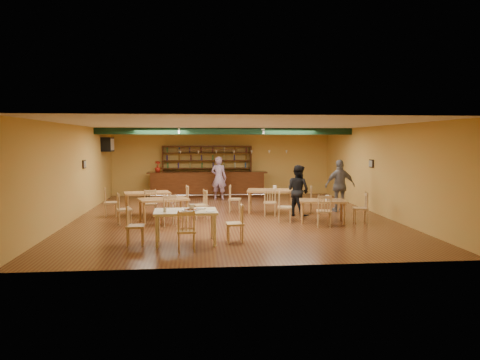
{
  "coord_description": "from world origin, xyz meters",
  "views": [
    {
      "loc": [
        -1.09,
        -14.63,
        2.49
      ],
      "look_at": [
        0.34,
        0.6,
        1.15
      ],
      "focal_mm": 33.36,
      "sensor_mm": 36.0,
      "label": 1
    }
  ],
  "objects": [
    {
      "name": "parmesan_shaker",
      "position": [
        -1.89,
        -4.01,
        0.86
      ],
      "size": [
        0.08,
        0.08,
        0.11
      ],
      "primitive_type": "cylinder",
      "rotation": [
        0.0,
        0.0,
        0.04
      ],
      "color": "#EAE5C6",
      "rests_on": "near_table"
    },
    {
      "name": "patron_bar",
      "position": [
        -0.22,
        4.33,
        0.92
      ],
      "size": [
        0.78,
        0.64,
        1.84
      ],
      "primitive_type": "imported",
      "rotation": [
        0.0,
        0.0,
        2.8
      ],
      "color": "#844699",
      "rests_on": "ground"
    },
    {
      "name": "pizza_tray",
      "position": [
        -1.3,
        -3.85,
        0.82
      ],
      "size": [
        0.5,
        0.5,
        0.01
      ],
      "primitive_type": "cylinder",
      "rotation": [
        0.0,
        0.0,
        0.31
      ],
      "color": "silver",
      "rests_on": "near_table"
    },
    {
      "name": "side_plate",
      "position": [
        -0.81,
        -4.07,
        0.82
      ],
      "size": [
        0.23,
        0.23,
        0.01
      ],
      "primitive_type": "cylinder",
      "rotation": [
        0.0,
        0.0,
        0.04
      ],
      "color": "white",
      "rests_on": "near_table"
    },
    {
      "name": "napkin_stack",
      "position": [
        -1.03,
        -3.64,
        0.82
      ],
      "size": [
        0.24,
        0.2,
        0.03
      ],
      "primitive_type": "cube",
      "rotation": [
        0.0,
        0.0,
        0.3
      ],
      "color": "white",
      "rests_on": "near_table"
    },
    {
      "name": "near_table",
      "position": [
        -1.4,
        -3.85,
        0.4
      ],
      "size": [
        1.55,
        1.03,
        0.81
      ],
      "primitive_type": "cube",
      "rotation": [
        0.0,
        0.0,
        0.04
      ],
      "color": "#D1BF8C",
      "rests_on": "ground"
    },
    {
      "name": "dining_table_b",
      "position": [
        1.41,
        0.65,
        0.4
      ],
      "size": [
        1.74,
        1.22,
        0.8
      ],
      "primitive_type": "cube",
      "rotation": [
        0.0,
        0.0,
        -0.18
      ],
      "color": "#995C36",
      "rests_on": "ground"
    },
    {
      "name": "picture_left",
      "position": [
        -4.97,
        1.0,
        1.7
      ],
      "size": [
        0.04,
        0.34,
        0.28
      ],
      "primitive_type": "cube",
      "color": "black",
      "rests_on": "wall_left"
    },
    {
      "name": "back_bar_hutch",
      "position": [
        -0.68,
        5.78,
        1.14
      ],
      "size": [
        4.07,
        0.4,
        2.28
      ],
      "primitive_type": "cube",
      "color": "#38190B",
      "rests_on": "ground"
    },
    {
      "name": "floor",
      "position": [
        0.0,
        0.0,
        0.0
      ],
      "size": [
        12.0,
        12.0,
        0.0
      ],
      "primitive_type": "plane",
      "color": "#532917",
      "rests_on": "ground"
    },
    {
      "name": "track_rail_right",
      "position": [
        1.4,
        3.4,
        2.94
      ],
      "size": [
        0.05,
        2.5,
        0.05
      ],
      "primitive_type": "cube",
      "color": "silver",
      "rests_on": "ceiling"
    },
    {
      "name": "dining_table_a",
      "position": [
        -2.82,
        0.63,
        0.38
      ],
      "size": [
        1.67,
        1.21,
        0.76
      ],
      "primitive_type": "cube",
      "rotation": [
        0.0,
        0.0,
        0.21
      ],
      "color": "#995C36",
      "rests_on": "ground"
    },
    {
      "name": "bar_counter",
      "position": [
        -0.68,
        5.15,
        0.56
      ],
      "size": [
        5.26,
        0.85,
        1.13
      ],
      "primitive_type": "cube",
      "color": "#38190B",
      "rests_on": "ground"
    },
    {
      "name": "pizza_server",
      "position": [
        -1.13,
        -3.8,
        0.83
      ],
      "size": [
        0.33,
        0.13,
        0.0
      ],
      "primitive_type": "cube",
      "rotation": [
        0.0,
        0.0,
        -0.14
      ],
      "color": "silver",
      "rests_on": "pizza_tray"
    },
    {
      "name": "dining_table_d",
      "position": [
        2.68,
        -1.41,
        0.35
      ],
      "size": [
        1.52,
        1.09,
        0.69
      ],
      "primitive_type": "cube",
      "rotation": [
        0.0,
        0.0,
        -0.2
      ],
      "color": "#995C36",
      "rests_on": "ground"
    },
    {
      "name": "track_rail_left",
      "position": [
        -1.8,
        3.4,
        2.94
      ],
      "size": [
        0.05,
        2.5,
        0.05
      ],
      "primitive_type": "cube",
      "color": "silver",
      "rests_on": "ceiling"
    },
    {
      "name": "ceiling_beam",
      "position": [
        0.0,
        2.8,
        2.87
      ],
      "size": [
        10.0,
        0.3,
        0.25
      ],
      "primitive_type": "cube",
      "color": "black",
      "rests_on": "ceiling"
    },
    {
      "name": "patron_right_a",
      "position": [
        2.21,
        -0.15,
        0.85
      ],
      "size": [
        1.02,
        1.05,
        1.7
      ],
      "primitive_type": "imported",
      "rotation": [
        0.0,
        0.0,
        2.24
      ],
      "color": "black",
      "rests_on": "ground"
    },
    {
      "name": "ac_unit",
      "position": [
        -4.8,
        4.2,
        2.35
      ],
      "size": [
        0.34,
        0.7,
        0.48
      ],
      "primitive_type": "cube",
      "color": "silver",
      "rests_on": "wall_left"
    },
    {
      "name": "patron_right_b",
      "position": [
        3.88,
        0.59,
        0.92
      ],
      "size": [
        1.1,
        0.5,
        1.84
      ],
      "primitive_type": "imported",
      "rotation": [
        0.0,
        0.0,
        3.19
      ],
      "color": "gray",
      "rests_on": "ground"
    },
    {
      "name": "poinsettia",
      "position": [
        -2.86,
        5.15,
        1.38
      ],
      "size": [
        0.35,
        0.35,
        0.49
      ],
      "primitive_type": "imported",
      "rotation": [
        0.0,
        0.0,
        0.35
      ],
      "color": "maroon",
      "rests_on": "bar_counter"
    },
    {
      "name": "picture_right",
      "position": [
        4.97,
        0.5,
        1.7
      ],
      "size": [
        0.04,
        0.34,
        0.28
      ],
      "primitive_type": "cube",
      "color": "black",
      "rests_on": "wall_right"
    },
    {
      "name": "dining_table_c",
      "position": [
        -2.17,
        -0.86,
        0.36
      ],
      "size": [
        1.65,
        1.26,
        0.73
      ],
      "primitive_type": "cube",
      "rotation": [
        0.0,
        0.0,
        0.29
      ],
      "color": "#995C36",
      "rests_on": "ground"
    }
  ]
}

